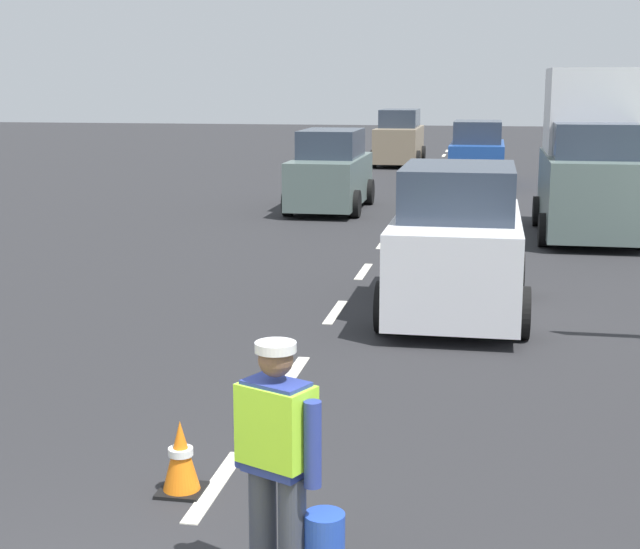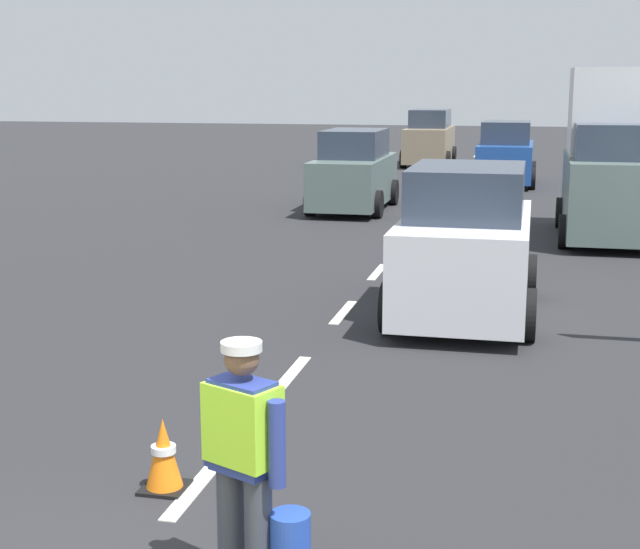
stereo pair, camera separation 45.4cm
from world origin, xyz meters
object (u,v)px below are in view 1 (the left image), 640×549
Objects in this scene: car_outgoing_ahead at (457,245)px; car_outgoing_far at (477,155)px; road_worker at (280,456)px; delivery_truck at (590,160)px; traffic_cone_near at (181,457)px; car_oncoming_third at (399,139)px; car_oncoming_second at (331,173)px.

car_outgoing_far is at bearing 90.10° from car_outgoing_ahead.
delivery_truck is (3.30, 15.31, 0.68)m from road_worker.
traffic_cone_near is 24.26m from car_outgoing_far.
road_worker is at bearing -102.15° from delivery_truck.
car_oncoming_third reaches higher than car_outgoing_far.
car_oncoming_third is (0.41, 13.84, 0.07)m from car_oncoming_second.
car_outgoing_far reaches higher than road_worker.
car_oncoming_second is (-6.12, 3.08, -0.66)m from delivery_truck.
car_oncoming_second is 0.96× the size of car_oncoming_third.
car_outgoing_far is (-0.03, 17.74, -0.04)m from car_outgoing_ahead.
car_outgoing_far is (3.59, 7.11, -0.01)m from car_oncoming_second.
road_worker is 0.38× the size of car_oncoming_third.
car_outgoing_ahead is (-2.49, -7.55, -0.63)m from delivery_truck.
traffic_cone_near is 0.13× the size of delivery_truck.
car_outgoing_far is (3.19, -6.74, -0.08)m from car_oncoming_third.
car_oncoming_second is 7.96m from car_outgoing_far.
car_oncoming_third reaches higher than road_worker.
traffic_cone_near is 0.14× the size of car_oncoming_third.
car_outgoing_ahead is at bearing 84.09° from road_worker.
car_outgoing_far is at bearing 88.27° from road_worker.
car_oncoming_third is at bearing 92.40° from traffic_cone_near.
road_worker is 15.68m from delivery_truck.
traffic_cone_near is 0.15× the size of car_outgoing_ahead.
car_oncoming_third reaches higher than traffic_cone_near.
delivery_truck is at bearing 72.49° from traffic_cone_near.
car_oncoming_second reaches higher than traffic_cone_near.
delivery_truck reaches higher than road_worker.
car_oncoming_third reaches higher than car_outgoing_ahead.
road_worker is at bearing -91.73° from car_outgoing_far.
car_outgoing_ahead is 24.68m from car_oncoming_third.
traffic_cone_near is at bearing -94.47° from car_outgoing_far.
car_outgoing_ahead is (0.80, 7.76, 0.05)m from road_worker.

